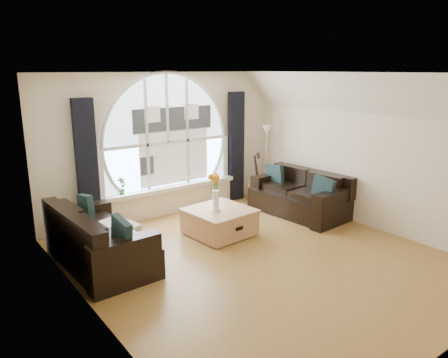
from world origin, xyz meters
TOP-DOWN VIEW (x-y plane):
  - ground at (0.00, 0.00)m, footprint 5.00×5.50m
  - ceiling at (0.00, 0.00)m, footprint 5.00×5.50m
  - wall_back at (0.00, 2.75)m, footprint 5.00×0.01m
  - wall_left at (-2.50, 0.00)m, footprint 0.01×5.50m
  - wall_right at (2.50, 0.00)m, footprint 0.01×5.50m
  - attic_slope at (2.20, 0.00)m, footprint 0.92×5.50m
  - arched_window at (0.00, 2.72)m, footprint 2.60×0.06m
  - window_sill at (0.00, 2.65)m, footprint 2.90×0.22m
  - window_frame at (0.00, 2.69)m, footprint 2.76×0.08m
  - neighbor_house at (0.15, 2.71)m, footprint 1.70×0.02m
  - curtain_left at (-1.60, 2.63)m, footprint 0.35×0.12m
  - curtain_right at (1.60, 2.63)m, footprint 0.35×0.12m
  - sofa_left at (-1.96, 1.23)m, footprint 1.05×1.97m
  - sofa_right at (1.97, 1.13)m, footprint 1.08×1.94m
  - coffee_chest at (0.10, 1.16)m, footprint 1.09×1.09m
  - throw_blanket at (-1.72, 1.26)m, footprint 0.70×0.70m
  - vase_flowers at (0.02, 1.16)m, footprint 0.24×0.24m
  - floor_lamp at (2.14, 2.27)m, footprint 0.24×0.24m
  - guitar at (1.86, 2.32)m, footprint 0.39×0.29m
  - potted_plant at (-1.00, 2.65)m, footprint 0.20×0.17m

SIDE VIEW (x-z plane):
  - ground at x=0.00m, z-range -0.01..0.01m
  - coffee_chest at x=0.10m, z-range 0.00..0.49m
  - sofa_left at x=-1.96m, z-range -0.03..0.83m
  - sofa_right at x=1.97m, z-range -0.02..0.82m
  - throw_blanket at x=-1.72m, z-range 0.45..0.55m
  - window_sill at x=0.00m, z-range 0.47..0.55m
  - guitar at x=1.86m, z-range 0.00..1.06m
  - potted_plant at x=-1.00m, z-range 0.55..0.88m
  - floor_lamp at x=2.14m, z-range 0.00..1.60m
  - vase_flowers at x=0.02m, z-range 0.49..1.19m
  - curtain_left at x=-1.60m, z-range 0.00..2.30m
  - curtain_right at x=1.60m, z-range 0.00..2.30m
  - wall_back at x=0.00m, z-range 0.00..2.70m
  - wall_left at x=-2.50m, z-range 0.00..2.70m
  - wall_right at x=2.50m, z-range 0.00..2.70m
  - neighbor_house at x=0.15m, z-range 0.75..2.25m
  - arched_window at x=0.00m, z-range 0.55..2.70m
  - window_frame at x=0.00m, z-range 0.55..2.70m
  - attic_slope at x=2.20m, z-range 1.99..2.71m
  - ceiling at x=0.00m, z-range 2.70..2.71m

